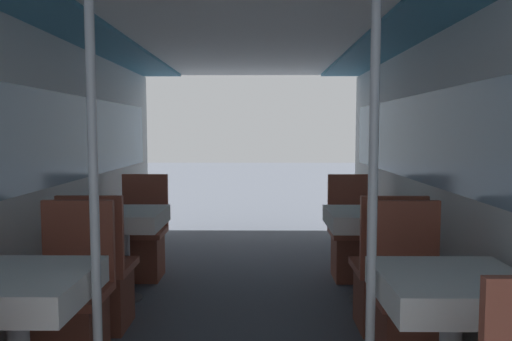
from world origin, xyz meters
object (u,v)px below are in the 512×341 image
Objects in this scene: dining_table_left_0 at (17,295)px; chair_right_far_1 at (353,247)px; chair_left_far_1 at (142,247)px; chair_right_far_0 at (410,319)px; support_pole_right_0 at (372,209)px; chair_left_far_0 at (70,318)px; dining_table_left_1 at (123,223)px; chair_left_near_1 at (100,288)px; support_pole_left_0 at (94,209)px; chair_right_near_1 at (386,289)px; dining_table_right_1 at (368,223)px; dining_table_right_0 at (452,296)px.

dining_table_left_0 is 3.17m from chair_right_far_1.
chair_left_far_1 and chair_right_far_0 have the same top height.
support_pole_right_0 is (1.64, 0.00, 0.41)m from dining_table_left_0.
chair_left_far_0 is 1.30× the size of dining_table_left_1.
chair_left_far_0 is 1.00× the size of chair_left_far_1.
chair_left_near_1 is at bearing -90.00° from dining_table_left_1.
chair_right_far_1 is (2.02, 1.80, 0.00)m from chair_left_far_0.
support_pole_right_0 is (1.27, 0.00, 0.00)m from support_pole_left_0.
chair_right_near_1 is at bearing 148.42° from chair_left_far_1.
dining_table_left_1 is 2.02m from dining_table_right_1.
chair_left_near_1 is 2.14m from dining_table_right_1.
dining_table_left_1 is at bearing 180.00° from dining_table_right_1.
chair_right_far_1 is at bearing -138.20° from chair_left_far_0.
dining_table_left_0 is 1.23m from chair_left_near_1.
chair_left_near_1 is 2.37m from chair_right_far_1.
chair_left_near_1 is 1.00× the size of chair_right_far_1.
chair_right_near_1 reaches higher than dining_table_left_1.
support_pole_left_0 reaches higher than dining_table_left_0.
support_pole_left_0 is 2.15× the size of chair_right_near_1.
chair_left_far_1 and chair_right_far_1 have the same top height.
chair_left_far_1 is 0.47× the size of support_pole_right_0.
support_pole_right_0 reaches higher than dining_table_left_0.
chair_left_near_1 and chair_right_near_1 have the same top height.
chair_left_far_1 is at bearing 90.00° from dining_table_left_1.
chair_right_far_1 is (2.02, 2.42, -0.35)m from dining_table_left_0.
chair_right_far_1 is at bearing 17.09° from dining_table_left_1.
support_pole_left_0 reaches higher than dining_table_left_1.
chair_left_far_0 is 1.80m from chair_left_far_1.
chair_left_far_1 is 2.14m from dining_table_right_1.
support_pole_right_0 reaches higher than chair_right_far_0.
dining_table_right_1 is (0.37, 1.80, -0.41)m from support_pole_right_0.
dining_table_left_1 is 2.37m from chair_right_far_0.
dining_table_right_0 is at bearing -0.00° from support_pole_left_0.
chair_right_far_0 and chair_right_far_1 have the same top height.
chair_left_far_0 is 1.05m from support_pole_left_0.
chair_right_far_1 is (2.02, 1.24, 0.00)m from chair_left_near_1.
dining_table_left_1 and dining_table_right_0 have the same top height.
chair_right_near_1 is at bearing 90.00° from chair_right_far_1.
support_pole_left_0 is at bearing -78.31° from dining_table_left_1.
chair_left_far_1 is 2.71m from chair_right_far_0.
chair_left_near_1 is at bearing -162.91° from dining_table_right_1.
chair_right_far_0 is 1.00× the size of chair_right_far_1.
dining_table_left_1 is 0.77× the size of chair_right_far_1.
chair_right_far_0 is at bearing 58.95° from support_pole_right_0.
chair_left_near_1 is 1.00× the size of chair_right_near_1.
chair_right_near_1 is 1.00× the size of chair_right_far_1.
chair_left_far_1 is 1.00× the size of chair_right_near_1.
support_pole_left_0 is (0.37, 0.00, 0.41)m from dining_table_left_0.
chair_right_far_1 is at bearing 50.23° from dining_table_left_0.
chair_left_far_1 is at bearing 90.00° from chair_left_near_1.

